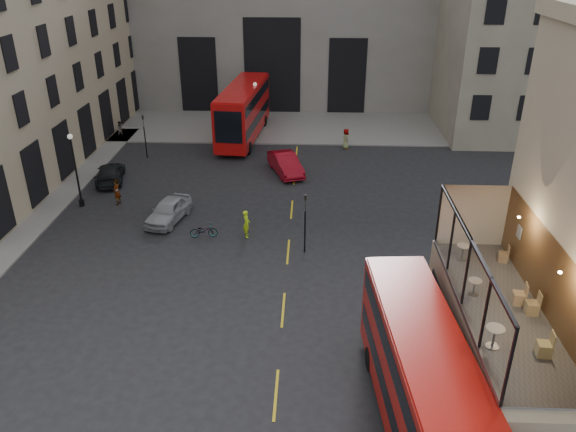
{
  "coord_description": "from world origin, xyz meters",
  "views": [
    {
      "loc": [
        -0.75,
        -17.67,
        16.94
      ],
      "look_at": [
        -1.96,
        10.83,
        3.0
      ],
      "focal_mm": 35.0,
      "sensor_mm": 36.0,
      "label": 1
    }
  ],
  "objects_px": {
    "cafe_chair_b": "(519,298)",
    "cafe_chair_c": "(532,307)",
    "pedestrian_c": "(264,120)",
    "cafe_chair_a": "(544,348)",
    "traffic_light_far": "(144,131)",
    "pedestrian_d": "(346,139)",
    "pedestrian_e": "(117,192)",
    "street_lamp_a": "(77,175)",
    "pedestrian_b": "(239,133)",
    "bus_far": "(243,109)",
    "bicycle": "(204,231)",
    "cafe_table_far": "(463,250)",
    "bus_near": "(423,381)",
    "cafe_table_mid": "(474,285)",
    "car_a": "(168,210)",
    "car_c": "(110,173)",
    "car_b": "(286,164)",
    "cafe_chair_d": "(503,256)",
    "traffic_light_near": "(305,216)",
    "pedestrian_a": "(121,130)",
    "street_lamp_b": "(256,113)",
    "cafe_table_near": "(494,334)"
  },
  "relations": [
    {
      "from": "pedestrian_c",
      "to": "cafe_chair_c",
      "type": "xyz_separation_m",
      "value": [
        13.08,
        -37.66,
        4.11
      ]
    },
    {
      "from": "pedestrian_e",
      "to": "bicycle",
      "type": "bearing_deg",
      "value": 64.06
    },
    {
      "from": "pedestrian_e",
      "to": "cafe_table_near",
      "type": "bearing_deg",
      "value": 51.99
    },
    {
      "from": "car_b",
      "to": "cafe_chair_d",
      "type": "height_order",
      "value": "cafe_chair_d"
    },
    {
      "from": "pedestrian_b",
      "to": "traffic_light_far",
      "type": "bearing_deg",
      "value": 142.32
    },
    {
      "from": "car_c",
      "to": "cafe_table_mid",
      "type": "distance_m",
      "value": 31.27
    },
    {
      "from": "bus_far",
      "to": "cafe_chair_d",
      "type": "height_order",
      "value": "cafe_chair_d"
    },
    {
      "from": "cafe_table_near",
      "to": "cafe_table_far",
      "type": "distance_m",
      "value": 5.84
    },
    {
      "from": "street_lamp_b",
      "to": "cafe_chair_c",
      "type": "relative_size",
      "value": 5.92
    },
    {
      "from": "car_b",
      "to": "cafe_chair_c",
      "type": "xyz_separation_m",
      "value": [
        10.27,
        -25.17,
        4.05
      ]
    },
    {
      "from": "cafe_table_far",
      "to": "bus_near",
      "type": "bearing_deg",
      "value": -114.01
    },
    {
      "from": "street_lamp_a",
      "to": "cafe_chair_c",
      "type": "xyz_separation_m",
      "value": [
        24.51,
        -18.25,
        2.48
      ]
    },
    {
      "from": "car_a",
      "to": "cafe_chair_c",
      "type": "height_order",
      "value": "cafe_chair_c"
    },
    {
      "from": "pedestrian_b",
      "to": "pedestrian_e",
      "type": "relative_size",
      "value": 0.94
    },
    {
      "from": "pedestrian_e",
      "to": "cafe_table_near",
      "type": "xyz_separation_m",
      "value": [
        20.03,
        -20.66,
        4.17
      ]
    },
    {
      "from": "bus_near",
      "to": "cafe_table_far",
      "type": "xyz_separation_m",
      "value": [
        2.38,
        5.34,
        2.51
      ]
    },
    {
      "from": "car_a",
      "to": "car_b",
      "type": "relative_size",
      "value": 0.9
    },
    {
      "from": "pedestrian_a",
      "to": "cafe_table_mid",
      "type": "relative_size",
      "value": 2.38
    },
    {
      "from": "bicycle",
      "to": "pedestrian_c",
      "type": "xyz_separation_m",
      "value": [
        1.87,
        23.72,
        0.31
      ]
    },
    {
      "from": "pedestrian_b",
      "to": "pedestrian_d",
      "type": "xyz_separation_m",
      "value": [
        9.95,
        -1.37,
        0.02
      ]
    },
    {
      "from": "cafe_chair_a",
      "to": "cafe_table_far",
      "type": "bearing_deg",
      "value": 101.11
    },
    {
      "from": "street_lamp_a",
      "to": "pedestrian_b",
      "type": "bearing_deg",
      "value": 57.07
    },
    {
      "from": "bus_far",
      "to": "bicycle",
      "type": "bearing_deg",
      "value": -90.85
    },
    {
      "from": "street_lamp_b",
      "to": "pedestrian_a",
      "type": "relative_size",
      "value": 3.37
    },
    {
      "from": "pedestrian_e",
      "to": "cafe_table_mid",
      "type": "xyz_separation_m",
      "value": [
        20.17,
        -17.52,
        4.09
      ]
    },
    {
      "from": "traffic_light_near",
      "to": "cafe_chair_b",
      "type": "distance_m",
      "value": 14.48
    },
    {
      "from": "bus_near",
      "to": "pedestrian_c",
      "type": "height_order",
      "value": "bus_near"
    },
    {
      "from": "bus_near",
      "to": "cafe_table_far",
      "type": "distance_m",
      "value": 6.36
    },
    {
      "from": "pedestrian_a",
      "to": "cafe_chair_a",
      "type": "distance_m",
      "value": 44.79
    },
    {
      "from": "car_b",
      "to": "pedestrian_d",
      "type": "relative_size",
      "value": 2.72
    },
    {
      "from": "street_lamp_b",
      "to": "car_a",
      "type": "height_order",
      "value": "street_lamp_b"
    },
    {
      "from": "pedestrian_c",
      "to": "cafe_chair_b",
      "type": "relative_size",
      "value": 1.72
    },
    {
      "from": "traffic_light_far",
      "to": "pedestrian_a",
      "type": "xyz_separation_m",
      "value": [
        -4.0,
        5.56,
        -1.63
      ]
    },
    {
      "from": "pedestrian_d",
      "to": "pedestrian_c",
      "type": "bearing_deg",
      "value": 43.75
    },
    {
      "from": "car_b",
      "to": "cafe_chair_b",
      "type": "xyz_separation_m",
      "value": [
        9.99,
        -24.57,
        4.05
      ]
    },
    {
      "from": "traffic_light_far",
      "to": "bicycle",
      "type": "distance_m",
      "value": 16.3
    },
    {
      "from": "pedestrian_b",
      "to": "street_lamp_a",
      "type": "bearing_deg",
      "value": 167.59
    },
    {
      "from": "pedestrian_a",
      "to": "pedestrian_e",
      "type": "bearing_deg",
      "value": -98.26
    },
    {
      "from": "cafe_chair_a",
      "to": "traffic_light_far",
      "type": "bearing_deg",
      "value": 125.82
    },
    {
      "from": "cafe_chair_b",
      "to": "cafe_chair_c",
      "type": "height_order",
      "value": "cafe_chair_c"
    },
    {
      "from": "car_a",
      "to": "cafe_table_near",
      "type": "xyz_separation_m",
      "value": [
        15.75,
        -18.16,
        4.36
      ]
    },
    {
      "from": "cafe_table_mid",
      "to": "cafe_chair_b",
      "type": "distance_m",
      "value": 1.66
    },
    {
      "from": "bus_far",
      "to": "bicycle",
      "type": "xyz_separation_m",
      "value": [
        -0.3,
        -20.18,
        -2.36
      ]
    },
    {
      "from": "street_lamp_b",
      "to": "car_b",
      "type": "distance_m",
      "value": 9.77
    },
    {
      "from": "bicycle",
      "to": "pedestrian_d",
      "type": "bearing_deg",
      "value": -37.23
    },
    {
      "from": "street_lamp_a",
      "to": "cafe_table_near",
      "type": "relative_size",
      "value": 6.78
    },
    {
      "from": "pedestrian_d",
      "to": "pedestrian_e",
      "type": "relative_size",
      "value": 0.96
    },
    {
      "from": "traffic_light_near",
      "to": "cafe_table_far",
      "type": "height_order",
      "value": "cafe_table_far"
    },
    {
      "from": "car_a",
      "to": "car_c",
      "type": "bearing_deg",
      "value": 146.02
    },
    {
      "from": "cafe_chair_a",
      "to": "pedestrian_d",
      "type": "bearing_deg",
      "value": 97.84
    }
  ]
}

